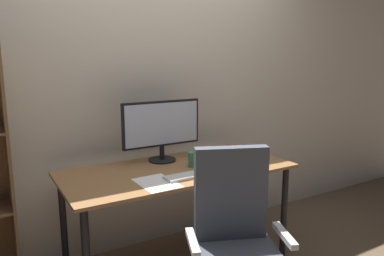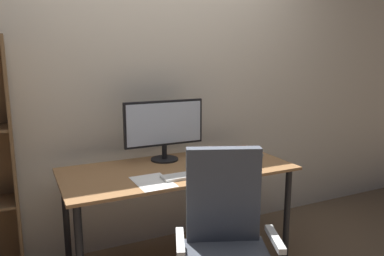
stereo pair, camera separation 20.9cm
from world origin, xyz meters
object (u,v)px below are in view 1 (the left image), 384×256
object	(u,v)px
monitor	(162,127)
office_chair	(236,255)
desk	(178,180)
keyboard	(187,176)
coffee_mug	(194,159)
mouse	(217,168)
laptop	(233,153)

from	to	relation	value
monitor	office_chair	world-z (taller)	monitor
desk	keyboard	bearing A→B (deg)	-102.06
desk	office_chair	world-z (taller)	office_chair
monitor	coffee_mug	bearing A→B (deg)	-62.46
mouse	laptop	bearing A→B (deg)	25.82
monitor	laptop	bearing A→B (deg)	-12.18
desk	mouse	distance (m)	0.28
desk	mouse	world-z (taller)	mouse
keyboard	office_chair	xyz separation A→B (m)	(0.01, -0.50, -0.29)
desk	laptop	size ratio (longest dim) A/B	4.83
desk	monitor	bearing A→B (deg)	93.74
mouse	coffee_mug	bearing A→B (deg)	107.71
mouse	laptop	world-z (taller)	mouse
keyboard	office_chair	bearing A→B (deg)	-90.01
coffee_mug	office_chair	xyz separation A→B (m)	(-0.14, -0.68, -0.33)
monitor	coffee_mug	world-z (taller)	monitor
keyboard	coffee_mug	distance (m)	0.24
desk	coffee_mug	distance (m)	0.18
monitor	coffee_mug	size ratio (longest dim) A/B	5.78
monitor	office_chair	bearing A→B (deg)	-91.26
monitor	keyboard	distance (m)	0.48
keyboard	monitor	bearing A→B (deg)	84.80
desk	office_chair	distance (m)	0.73
desk	keyboard	size ratio (longest dim) A/B	5.33
monitor	keyboard	world-z (taller)	monitor
desk	mouse	bearing A→B (deg)	-41.38
keyboard	desk	bearing A→B (deg)	76.84
desk	office_chair	bearing A→B (deg)	-92.76
desk	mouse	size ratio (longest dim) A/B	16.09
keyboard	coffee_mug	world-z (taller)	coffee_mug
office_chair	coffee_mug	bearing A→B (deg)	100.02
laptop	mouse	bearing A→B (deg)	-139.13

